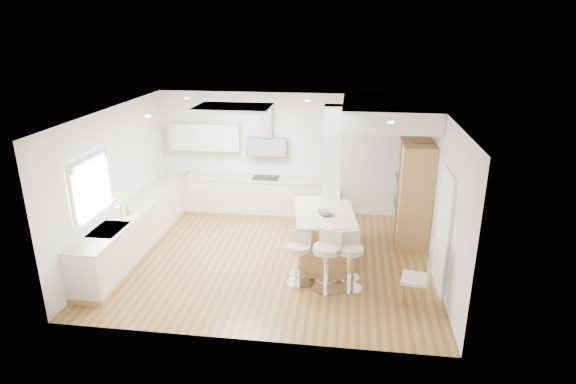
% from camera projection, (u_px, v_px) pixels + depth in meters
% --- Properties ---
extents(ground, '(6.00, 6.00, 0.00)m').
position_uv_depth(ground, '(272.00, 259.00, 9.19)').
color(ground, olive).
rests_on(ground, ground).
extents(ceiling, '(6.00, 5.00, 0.02)m').
position_uv_depth(ceiling, '(272.00, 259.00, 9.19)').
color(ceiling, white).
rests_on(ceiling, ground).
extents(wall_back, '(6.00, 0.04, 2.80)m').
position_uv_depth(wall_back, '(289.00, 154.00, 11.06)').
color(wall_back, silver).
rests_on(wall_back, ground).
extents(wall_left, '(0.04, 5.00, 2.80)m').
position_uv_depth(wall_left, '(115.00, 183.00, 9.10)').
color(wall_left, silver).
rests_on(wall_left, ground).
extents(wall_right, '(0.04, 5.00, 2.80)m').
position_uv_depth(wall_right, '(442.00, 197.00, 8.35)').
color(wall_right, silver).
rests_on(wall_right, ground).
extents(skylight, '(4.10, 2.10, 0.06)m').
position_uv_depth(skylight, '(234.00, 108.00, 8.92)').
color(skylight, white).
rests_on(skylight, ground).
extents(window_left, '(0.06, 1.28, 1.07)m').
position_uv_depth(window_left, '(91.00, 183.00, 8.15)').
color(window_left, white).
rests_on(window_left, ground).
extents(doorway_right, '(0.05, 1.00, 2.10)m').
position_uv_depth(doorway_right, '(443.00, 232.00, 7.93)').
color(doorway_right, '#423A34').
rests_on(doorway_right, ground).
extents(counter_left, '(0.63, 4.50, 1.35)m').
position_uv_depth(counter_left, '(140.00, 224.00, 9.59)').
color(counter_left, '#B1864C').
rests_on(counter_left, ground).
extents(counter_back, '(3.62, 0.63, 2.50)m').
position_uv_depth(counter_back, '(249.00, 185.00, 11.15)').
color(counter_back, '#B1864C').
rests_on(counter_back, ground).
extents(pillar, '(0.35, 0.35, 2.80)m').
position_uv_depth(pillar, '(332.00, 176.00, 9.48)').
color(pillar, white).
rests_on(pillar, ground).
extents(soffit, '(1.78, 2.20, 0.40)m').
position_uv_depth(soffit, '(389.00, 113.00, 9.37)').
color(soffit, white).
rests_on(soffit, ground).
extents(oven_column, '(0.63, 1.21, 2.10)m').
position_uv_depth(oven_column, '(413.00, 192.00, 9.65)').
color(oven_column, '#B1864C').
rests_on(oven_column, ground).
extents(peninsula, '(1.27, 1.74, 1.06)m').
position_uv_depth(peninsula, '(324.00, 235.00, 9.02)').
color(peninsula, '#B1864C').
rests_on(peninsula, ground).
extents(bar_stool_a, '(0.50, 0.50, 0.93)m').
position_uv_depth(bar_stool_a, '(299.00, 256.00, 8.17)').
color(bar_stool_a, silver).
rests_on(bar_stool_a, ground).
extents(bar_stool_b, '(0.60, 0.60, 1.05)m').
position_uv_depth(bar_stool_b, '(327.00, 259.00, 7.93)').
color(bar_stool_b, silver).
rests_on(bar_stool_b, ground).
extents(bar_stool_c, '(0.56, 0.56, 1.01)m').
position_uv_depth(bar_stool_c, '(349.00, 258.00, 7.98)').
color(bar_stool_c, silver).
rests_on(bar_stool_c, ground).
extents(dining_chair, '(0.50, 0.50, 1.10)m').
position_uv_depth(dining_chair, '(423.00, 272.00, 7.50)').
color(dining_chair, beige).
rests_on(dining_chair, ground).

